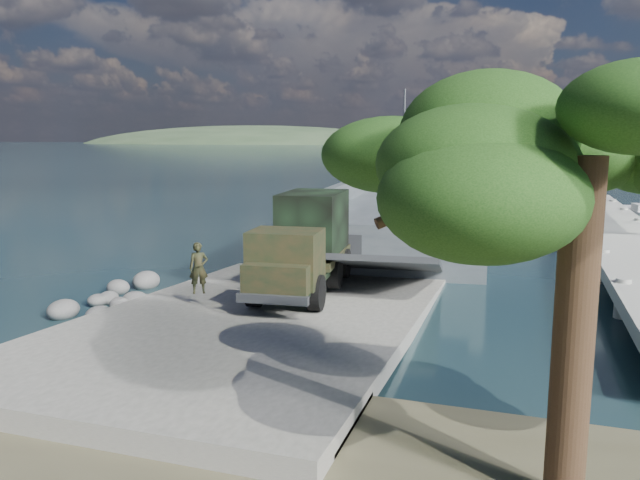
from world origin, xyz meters
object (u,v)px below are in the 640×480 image
at_px(landing_craft, 407,216).
at_px(soldier, 199,279).
at_px(sailboat_far, 640,214).
at_px(military_truck, 305,243).
at_px(overhang_tree, 546,166).
at_px(pier, 617,220).

height_order(landing_craft, soldier, landing_craft).
distance_m(landing_craft, sailboat_far, 19.55).
relative_size(military_truck, overhang_tree, 1.00).
bearing_deg(pier, overhang_tree, -99.69).
height_order(landing_craft, overhang_tree, landing_craft).
distance_m(pier, landing_craft, 13.03).
distance_m(landing_craft, overhang_tree, 32.51).
height_order(landing_craft, military_truck, landing_craft).
bearing_deg(landing_craft, sailboat_far, 29.44).
xyz_separation_m(military_truck, overhang_tree, (7.97, -11.20, 3.45)).
height_order(sailboat_far, overhang_tree, overhang_tree).
bearing_deg(sailboat_far, soldier, -127.59).
distance_m(military_truck, overhang_tree, 14.17).
relative_size(pier, sailboat_far, 6.19).
xyz_separation_m(landing_craft, soldier, (-2.94, -23.11, 0.48)).
relative_size(landing_craft, overhang_tree, 4.76).
bearing_deg(military_truck, landing_craft, 83.88).
bearing_deg(soldier, landing_craft, 50.95).
xyz_separation_m(landing_craft, sailboat_far, (16.03, 11.19, -0.52)).
distance_m(military_truck, sailboat_far, 35.21).
distance_m(pier, sailboat_far, 15.44).
bearing_deg(landing_craft, military_truck, -96.06).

